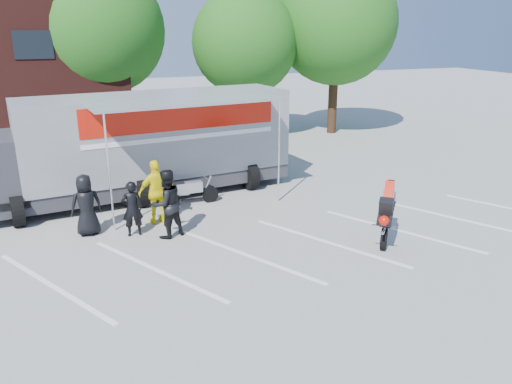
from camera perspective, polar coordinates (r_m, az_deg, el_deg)
ground at (r=12.39m, az=-0.38°, el=-9.23°), size 100.00×100.00×0.00m
parking_bay_lines at (r=13.23m, az=-1.86°, el=-7.32°), size 18.09×13.33×0.01m
tree_left at (r=26.39m, az=-17.29°, el=17.23°), size 6.12×6.12×8.64m
tree_mid at (r=26.80m, az=-1.28°, el=16.68°), size 5.44×5.44×7.68m
tree_right at (r=28.37m, az=9.17°, el=18.44°), size 6.46×6.46×9.12m
transporter_truck at (r=18.32m, az=-12.22°, el=-0.31°), size 11.79×6.77×3.56m
parked_motorcycle at (r=17.07m, az=-7.42°, el=-1.44°), size 2.00×0.75×1.03m
stunt_bike_rider at (r=14.62m, az=14.56°, el=-5.38°), size 1.67×1.79×1.96m
spectator_leather_a at (r=15.04m, az=-18.84°, el=-1.42°), size 0.95×0.68×1.80m
spectator_leather_b at (r=14.64m, az=-13.97°, el=-1.86°), size 0.60×0.41×1.63m
spectator_leather_c at (r=14.28m, az=-10.18°, el=-1.34°), size 1.18×1.06×1.99m
spectator_hivis at (r=15.38m, az=-11.25°, el=0.01°), size 1.22×0.67×1.98m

